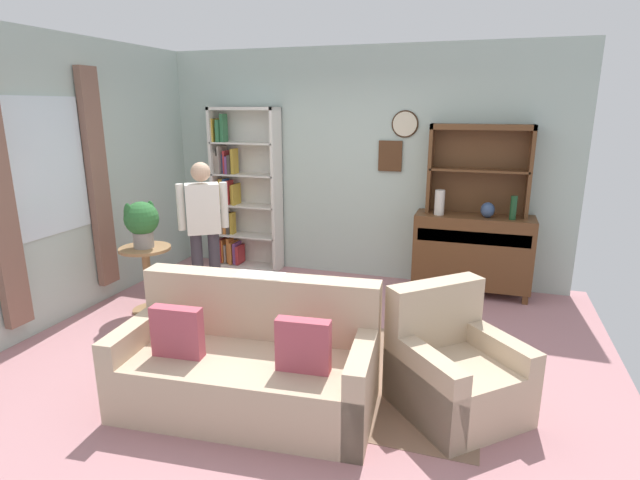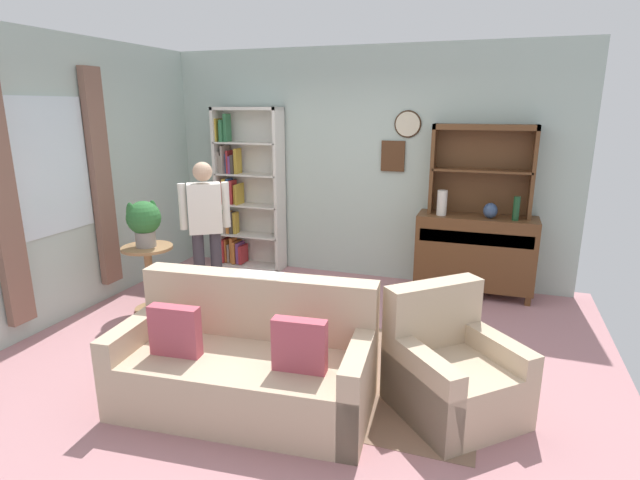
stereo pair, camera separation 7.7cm
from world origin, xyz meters
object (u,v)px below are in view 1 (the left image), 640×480
(bottle_wine, at_px, (513,208))
(armchair_floral, at_px, (454,372))
(person_reading, at_px, (204,225))
(sideboard_hutch, at_px, (480,157))
(coffee_table, at_px, (322,311))
(vase_tall, at_px, (440,202))
(sideboard, at_px, (472,251))
(book_stack, at_px, (328,302))
(bookshelf, at_px, (241,194))
(potted_plant_small, at_px, (169,306))
(vase_round, at_px, (488,210))
(plant_stand, at_px, (147,272))
(couch_floral, at_px, (249,364))
(potted_plant_large, at_px, (141,221))

(bottle_wine, relative_size, armchair_floral, 0.24)
(bottle_wine, relative_size, person_reading, 0.17)
(sideboard_hutch, distance_m, coffee_table, 2.60)
(vase_tall, bearing_deg, coffee_table, -114.69)
(sideboard, xyz_separation_m, bottle_wine, (0.39, -0.09, 0.54))
(bottle_wine, xyz_separation_m, book_stack, (-1.52, -1.82, -0.58))
(person_reading, relative_size, book_stack, 7.53)
(bookshelf, relative_size, potted_plant_small, 7.09)
(vase_round, bearing_deg, bottle_wine, -4.95)
(bookshelf, height_order, potted_plant_small, bookshelf)
(bookshelf, distance_m, person_reading, 1.41)
(sideboard_hutch, xyz_separation_m, vase_round, (0.13, -0.18, -0.55))
(vase_round, height_order, armchair_floral, vase_round)
(vase_round, relative_size, potted_plant_small, 0.57)
(bottle_wine, relative_size, plant_stand, 0.37)
(person_reading, bearing_deg, sideboard_hutch, 27.65)
(bookshelf, relative_size, armchair_floral, 1.94)
(armchair_floral, xyz_separation_m, person_reading, (-2.66, 1.15, 0.62))
(bottle_wine, height_order, book_stack, bottle_wine)
(couch_floral, xyz_separation_m, book_stack, (0.30, 0.93, 0.16))
(sideboard, xyz_separation_m, sideboard_hutch, (0.00, 0.11, 1.05))
(coffee_table, relative_size, book_stack, 3.86)
(sideboard, bearing_deg, potted_plant_small, -147.63)
(sideboard, xyz_separation_m, vase_round, (0.13, -0.07, 0.50))
(sideboard_hutch, bearing_deg, bookshelf, -179.51)
(vase_tall, bearing_deg, bottle_wine, -0.66)
(vase_tall, xyz_separation_m, potted_plant_small, (-2.44, -1.72, -0.89))
(vase_round, relative_size, potted_plant_large, 0.36)
(potted_plant_large, xyz_separation_m, potted_plant_small, (0.37, -0.16, -0.81))
(vase_tall, distance_m, vase_round, 0.52)
(sideboard_hutch, bearing_deg, sideboard, -90.00)
(bookshelf, height_order, coffee_table, bookshelf)
(vase_tall, relative_size, potted_plant_small, 0.95)
(sideboard, relative_size, potted_plant_large, 2.73)
(bookshelf, distance_m, sideboard_hutch, 3.01)
(sideboard_hutch, xyz_separation_m, potted_plant_small, (-2.83, -1.91, -1.39))
(sideboard_hutch, distance_m, book_stack, 2.56)
(sideboard_hutch, relative_size, coffee_table, 1.38)
(bottle_wine, relative_size, book_stack, 1.26)
(sideboard_hutch, xyz_separation_m, bottle_wine, (0.39, -0.20, -0.51))
(potted_plant_small, bearing_deg, book_stack, -3.87)
(plant_stand, distance_m, potted_plant_large, 0.55)
(couch_floral, relative_size, plant_stand, 2.64)
(vase_tall, relative_size, vase_round, 1.66)
(sideboard_hutch, xyz_separation_m, plant_stand, (-3.20, -1.74, -1.12))
(potted_plant_large, bearing_deg, sideboard_hutch, 28.66)
(coffee_table, bearing_deg, book_stack, -40.33)
(vase_round, height_order, potted_plant_small, vase_round)
(armchair_floral, distance_m, potted_plant_small, 2.88)
(vase_tall, bearing_deg, sideboard, 11.63)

